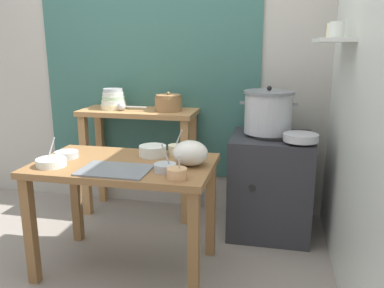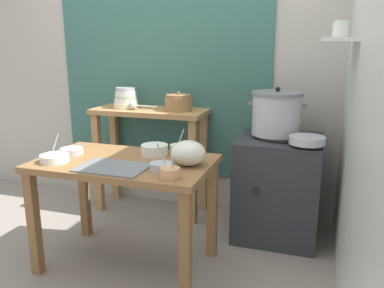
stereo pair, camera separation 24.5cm
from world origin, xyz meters
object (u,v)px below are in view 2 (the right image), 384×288
(prep_table, at_px, (125,177))
(prep_bowl_5, at_px, (54,158))
(back_shelf_table, at_px, (150,135))
(prep_bowl_0, at_px, (178,149))
(steamer_pot, at_px, (277,113))
(wide_pan, at_px, (307,140))
(plastic_bag, at_px, (188,153))
(prep_bowl_3, at_px, (161,166))
(prep_bowl_4, at_px, (154,149))
(ladle, at_px, (134,106))
(prep_bowl_2, at_px, (170,172))
(stove_block, at_px, (278,187))
(bowl_stack_enamel, at_px, (126,99))
(serving_tray, at_px, (113,167))
(prep_bowl_1, at_px, (72,151))
(clay_pot, at_px, (179,103))

(prep_table, distance_m, prep_bowl_5, 0.45)
(back_shelf_table, relative_size, prep_bowl_0, 5.62)
(steamer_pot, xyz_separation_m, wide_pan, (0.23, -0.22, -0.13))
(prep_table, xyz_separation_m, prep_bowl_0, (0.27, 0.24, 0.15))
(prep_table, relative_size, back_shelf_table, 1.15)
(back_shelf_table, distance_m, plastic_bag, 1.06)
(steamer_pot, xyz_separation_m, prep_bowl_3, (-0.55, -0.88, -0.19))
(plastic_bag, bearing_deg, prep_bowl_5, -166.70)
(prep_bowl_0, distance_m, prep_bowl_4, 0.15)
(wide_pan, distance_m, prep_bowl_3, 1.02)
(ladle, height_order, prep_bowl_0, ladle)
(wide_pan, xyz_separation_m, prep_bowl_0, (-0.80, -0.31, -0.05))
(steamer_pot, relative_size, prep_bowl_5, 2.39)
(prep_bowl_2, bearing_deg, stove_block, 63.22)
(bowl_stack_enamel, height_order, serving_tray, bowl_stack_enamel)
(stove_block, height_order, prep_bowl_3, prep_bowl_3)
(prep_table, height_order, serving_tray, serving_tray)
(back_shelf_table, relative_size, prep_bowl_1, 6.37)
(clay_pot, distance_m, prep_bowl_0, 0.71)
(prep_table, xyz_separation_m, bowl_stack_enamel, (-0.43, 0.87, 0.37))
(serving_tray, bearing_deg, prep_bowl_1, 155.41)
(serving_tray, distance_m, prep_bowl_5, 0.41)
(prep_table, bearing_deg, stove_block, 40.03)
(plastic_bag, relative_size, prep_bowl_3, 1.23)
(wide_pan, height_order, prep_bowl_4, wide_pan)
(stove_block, bearing_deg, back_shelf_table, 173.24)
(steamer_pot, bearing_deg, wide_pan, -43.51)
(stove_block, height_order, prep_bowl_1, stove_block)
(prep_bowl_2, relative_size, prep_bowl_3, 0.82)
(bowl_stack_enamel, bearing_deg, prep_bowl_1, -87.77)
(clay_pot, distance_m, prep_bowl_2, 1.17)
(ladle, bearing_deg, prep_bowl_3, -56.07)
(clay_pot, bearing_deg, stove_block, -8.82)
(prep_bowl_2, height_order, prep_bowl_4, prep_bowl_2)
(ladle, xyz_separation_m, serving_tray, (0.34, -0.97, -0.21))
(wide_pan, bearing_deg, prep_bowl_0, -159.20)
(prep_bowl_1, bearing_deg, bowl_stack_enamel, 92.23)
(stove_block, distance_m, prep_bowl_4, 1.02)
(back_shelf_table, xyz_separation_m, serving_tray, (0.23, -1.04, 0.05))
(stove_block, distance_m, prep_bowl_5, 1.61)
(prep_bowl_1, relative_size, prep_bowl_5, 0.86)
(bowl_stack_enamel, distance_m, ladle, 0.13)
(prep_bowl_2, height_order, prep_bowl_3, prep_bowl_3)
(steamer_pot, relative_size, prep_bowl_3, 2.46)
(prep_table, distance_m, stove_block, 1.18)
(serving_tray, distance_m, plastic_bag, 0.45)
(plastic_bag, relative_size, prep_bowl_4, 1.20)
(serving_tray, height_order, wide_pan, wide_pan)
(plastic_bag, distance_m, prep_bowl_3, 0.19)
(prep_table, bearing_deg, bowl_stack_enamel, 116.19)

